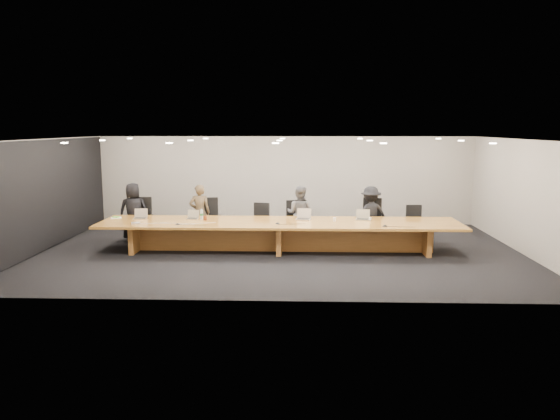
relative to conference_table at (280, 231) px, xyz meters
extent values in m
plane|color=black|center=(0.00, 0.00, -0.52)|extent=(12.00, 12.00, 0.00)
cube|color=beige|center=(0.00, 4.00, 0.88)|extent=(12.00, 0.02, 2.80)
cube|color=black|center=(-5.94, 0.00, 0.85)|extent=(0.08, 7.84, 2.74)
cube|color=#935E20|center=(0.00, 0.00, 0.20)|extent=(9.00, 1.80, 0.06)
cube|color=brown|center=(0.00, 0.00, -0.18)|extent=(7.65, 0.15, 0.69)
cube|color=brown|center=(-3.60, 0.00, -0.18)|extent=(0.12, 1.26, 0.69)
cube|color=brown|center=(0.00, 0.00, -0.18)|extent=(0.12, 1.26, 0.69)
cube|color=brown|center=(3.60, 0.00, -0.18)|extent=(0.12, 1.26, 0.69)
imported|color=black|center=(-4.06, 1.20, 0.28)|extent=(0.87, 0.67, 1.59)
imported|color=#403422|center=(-2.23, 1.19, 0.26)|extent=(0.62, 0.45, 1.56)
imported|color=#545456|center=(0.50, 1.24, 0.24)|extent=(0.89, 0.79, 1.52)
imported|color=black|center=(2.41, 1.12, 0.24)|extent=(1.11, 0.84, 1.53)
cylinder|color=silver|center=(-2.02, 0.29, 0.35)|extent=(0.09, 0.09, 0.25)
cylinder|color=maroon|center=(-1.90, 0.14, 0.28)|extent=(0.12, 0.12, 0.11)
cone|color=white|center=(1.38, 0.11, 0.27)|extent=(0.08, 0.08, 0.09)
cone|color=white|center=(2.29, 0.25, 0.27)|extent=(0.09, 0.09, 0.08)
cube|color=white|center=(-4.27, 0.39, 0.24)|extent=(0.33, 0.30, 0.02)
cube|color=#61B731|center=(-4.28, 0.39, 0.26)|extent=(0.19, 0.14, 0.03)
cube|color=#BBBCC1|center=(-3.52, -0.42, 0.24)|extent=(0.24, 0.20, 0.03)
cone|color=black|center=(-2.46, -0.50, 0.24)|extent=(0.14, 0.14, 0.03)
cone|color=black|center=(-0.04, -0.30, 0.24)|extent=(0.13, 0.13, 0.03)
cone|color=black|center=(2.54, -0.57, 0.25)|extent=(0.18, 0.18, 0.03)
camera|label=1|loc=(0.51, -13.44, 2.58)|focal=35.00mm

